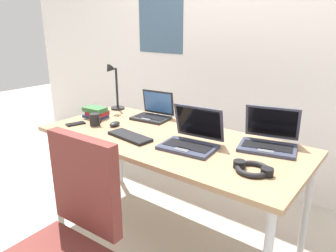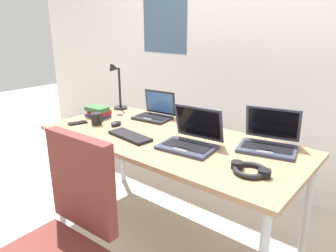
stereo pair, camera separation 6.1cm
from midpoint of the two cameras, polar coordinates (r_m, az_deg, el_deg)
The scene contains 13 objects.
ground_plane at distance 2.47m, azimuth 0.74°, elevation -18.43°, with size 12.00×12.00×0.00m, color #B7AD9E.
wall_back at distance 2.93m, azimuth 14.83°, elevation 14.22°, with size 6.00×0.13×2.60m.
desk at distance 2.13m, azimuth 0.82°, elevation -3.50°, with size 1.80×0.80×0.74m.
desk_lamp at distance 2.79m, azimuth -8.57°, elevation 6.90°, with size 0.12×0.18×0.40m.
laptop_mid_desk at distance 2.53m, azimuth -1.69°, elevation 2.34°, with size 0.30×0.25×0.21m.
laptop_front_left at distance 1.95m, azimuth 4.94°, elevation -2.41°, with size 0.36×0.32×0.24m.
laptop_center at distance 2.02m, azimuth 18.45°, elevation -2.53°, with size 0.39×0.37×0.24m.
external_keyboard at distance 2.12m, azimuth -6.03°, elevation -1.80°, with size 0.33×0.12×0.02m, color black.
computer_mouse at distance 2.37m, azimuth -8.57°, elevation 0.44°, with size 0.06×0.10×0.03m, color black.
cell_phone at distance 2.49m, azimuth -15.24°, elevation 0.52°, with size 0.06×0.14×0.01m, color black.
headphones at distance 1.69m, azimuth 15.55°, elevation -7.61°, with size 0.21×0.18×0.04m.
book_stack at distance 2.61m, azimuth -11.78°, elevation 2.48°, with size 0.21×0.16×0.09m.
coffee_mug at distance 2.42m, azimuth -11.99°, elevation 1.26°, with size 0.11×0.08×0.09m.
Camera 2 is at (1.26, -1.53, 1.47)m, focal length 34.00 mm.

